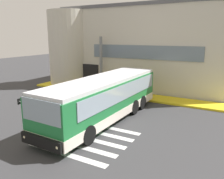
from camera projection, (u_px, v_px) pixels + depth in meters
name	position (u px, v px, depth m)	size (l,w,h in m)	color
ground_plane	(98.00, 111.00, 16.51)	(80.00, 90.00, 0.02)	#353538
bay_paint_stripes	(88.00, 139.00, 11.98)	(4.40, 3.96, 0.01)	silver
terminal_building	(147.00, 47.00, 25.72)	(17.99, 13.80, 8.07)	beige
boarding_curb	(127.00, 95.00, 20.59)	(20.19, 2.00, 0.15)	yellow
entry_support_column	(101.00, 63.00, 21.91)	(0.28, 0.28, 5.00)	slate
bus_main_foreground	(104.00, 100.00, 14.41)	(3.37, 10.55, 2.70)	#1E7238
passenger_near_column	(103.00, 82.00, 21.10)	(0.53, 0.38, 1.68)	#2D2D33
passenger_by_doorway	(114.00, 83.00, 20.67)	(0.56, 0.47, 1.68)	#2D2D33
safety_bollard_yellow	(134.00, 95.00, 18.90)	(0.18, 0.18, 0.90)	yellow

